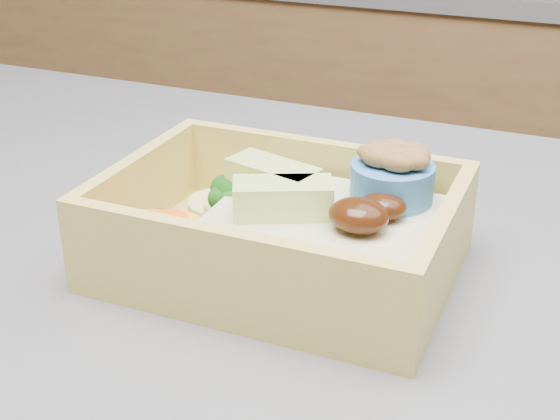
% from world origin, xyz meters
% --- Properties ---
extents(bento_box, '(0.21, 0.15, 0.08)m').
position_xyz_m(bento_box, '(-0.05, 0.02, 0.95)').
color(bento_box, '#CEB655').
rests_on(bento_box, island).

